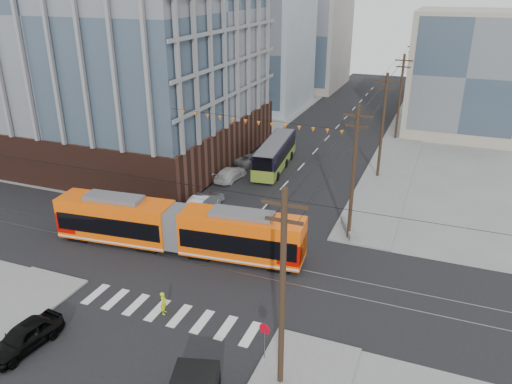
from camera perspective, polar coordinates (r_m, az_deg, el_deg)
ground at (r=34.95m, az=-7.43°, el=-10.83°), size 160.00×160.00×0.00m
office_building at (r=60.75m, az=-16.49°, el=17.33°), size 30.00×25.00×28.60m
bg_bldg_nw_near at (r=84.04m, az=-0.82°, el=15.89°), size 18.00×16.00×18.00m
bg_bldg_ne_near at (r=74.03m, az=22.85°, el=12.41°), size 14.00×14.00×16.00m
bg_bldg_nw_far at (r=101.72m, az=5.31°, el=17.59°), size 16.00×18.00×20.00m
bg_bldg_ne_far at (r=94.01m, az=24.06°, el=13.50°), size 16.00×16.00×14.00m
utility_pole_near at (r=24.41m, az=3.03°, el=-11.56°), size 0.30×0.30×11.00m
utility_pole_far at (r=82.55m, az=17.34°, el=12.30°), size 0.30×0.30×11.00m
streetcar at (r=38.75m, az=-9.02°, el=-4.07°), size 19.88×4.66×3.80m
city_bus at (r=55.65m, az=2.18°, el=4.35°), size 3.57×11.37×3.17m
black_sedan at (r=32.16m, az=-24.93°, el=-14.75°), size 2.37×4.73×1.55m
parked_car_silver at (r=45.93m, az=-5.92°, el=-1.05°), size 2.12×4.64×1.48m
parked_car_white at (r=52.47m, az=-2.96°, el=2.10°), size 2.34×4.84×1.36m
parked_car_grey at (r=56.83m, az=-0.35°, el=3.74°), size 3.73×4.96×1.25m
pedestrian at (r=32.43m, az=-10.51°, el=-12.38°), size 0.51×0.64×1.55m
stop_sign at (r=28.35m, az=0.97°, el=-16.91°), size 0.84×0.84×2.29m
jersey_barrier at (r=42.15m, az=10.52°, el=-4.19°), size 2.25×3.66×0.73m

